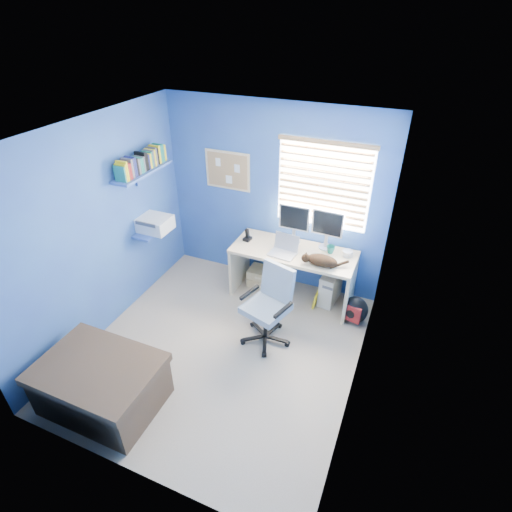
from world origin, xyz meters
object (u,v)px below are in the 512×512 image
at_px(cat, 322,260).
at_px(office_chair, 268,315).
at_px(tower_pc, 331,287).
at_px(desk, 292,274).
at_px(laptop, 283,247).

xyz_separation_m(cat, office_chair, (-0.42, -0.69, -0.45)).
bearing_deg(cat, tower_pc, 61.53).
relative_size(desk, office_chair, 1.66).
distance_m(cat, office_chair, 0.92).
bearing_deg(laptop, cat, 1.65).
bearing_deg(tower_pc, laptop, -150.28).
distance_m(laptop, cat, 0.53).
bearing_deg(tower_pc, cat, -100.18).
height_order(desk, cat, cat).
height_order(cat, office_chair, office_chair).
bearing_deg(cat, desk, 144.42).
xyz_separation_m(desk, laptop, (-0.11, -0.14, 0.48)).
distance_m(desk, laptop, 0.51).
xyz_separation_m(desk, cat, (0.42, -0.18, 0.44)).
relative_size(cat, tower_pc, 0.84).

